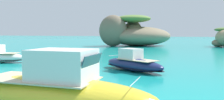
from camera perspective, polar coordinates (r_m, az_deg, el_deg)
islet_large at (r=70.77m, az=4.95°, el=3.89°), size 22.49×20.16×9.02m
motorboat_navy at (r=25.19m, az=5.07°, el=-3.21°), size 8.11×5.82×2.34m
motorboat_yellow at (r=12.50m, az=-13.59°, el=-9.69°), size 11.17×3.92×3.24m
channel_buoy at (r=26.67m, az=-11.13°, el=-3.82°), size 0.56×0.56×1.48m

